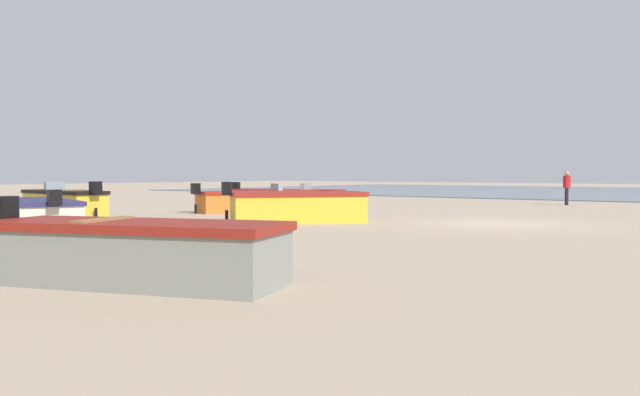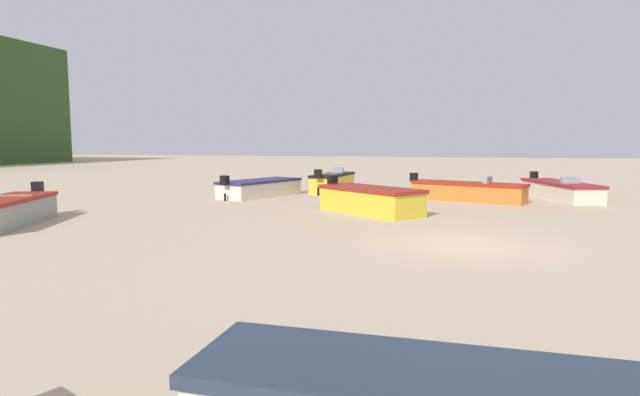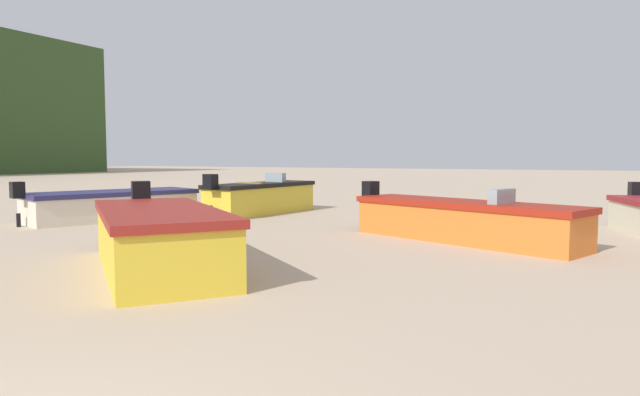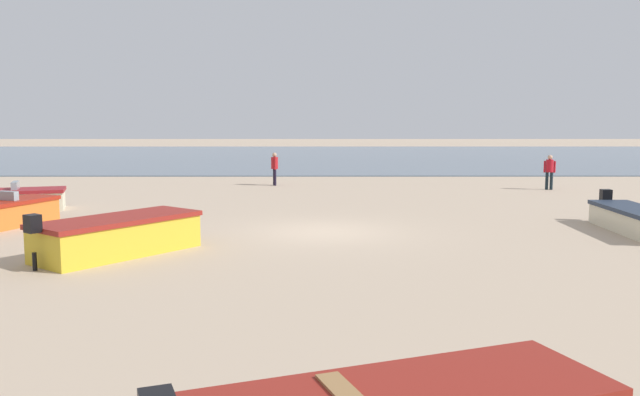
# 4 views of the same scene
# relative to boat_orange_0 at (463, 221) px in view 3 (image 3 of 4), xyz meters

# --- Properties ---
(boat_orange_0) EXTENTS (2.86, 5.08, 1.14)m
(boat_orange_0) POSITION_rel_boat_orange_0_xyz_m (0.00, 0.00, 0.00)
(boat_orange_0) COLOR orange
(boat_orange_0) RESTS_ON ground
(boat_yellow_2) EXTENTS (3.79, 4.23, 1.26)m
(boat_yellow_2) POSITION_rel_boat_orange_0_xyz_m (-4.95, 3.44, 0.05)
(boat_yellow_2) COLOR gold
(boat_yellow_2) RESTS_ON ground
(boat_yellow_4) EXTENTS (4.41, 1.55, 1.25)m
(boat_yellow_4) POSITION_rel_boat_orange_0_xyz_m (2.68, 6.67, 0.06)
(boat_yellow_4) COLOR gold
(boat_yellow_4) RESTS_ON ground
(boat_cream_7) EXTENTS (4.76, 2.99, 1.11)m
(boat_cream_7) POSITION_rel_boat_orange_0_xyz_m (-0.52, 9.42, -0.02)
(boat_cream_7) COLOR beige
(boat_cream_7) RESTS_ON ground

